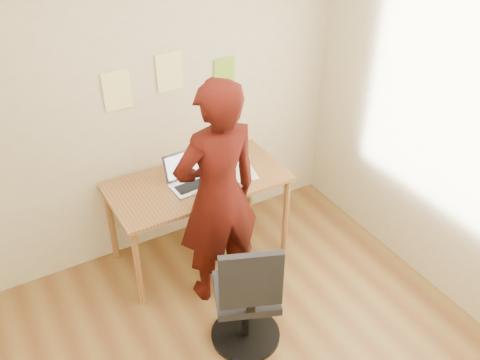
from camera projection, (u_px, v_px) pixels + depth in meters
room at (255, 230)px, 2.71m from camera, size 3.58×3.58×2.78m
desk at (198, 190)px, 4.22m from camera, size 1.40×0.70×0.74m
laptop at (189, 178)px, 4.11m from camera, size 0.34×0.30×0.23m
paper_sheet at (241, 171)px, 4.28m from camera, size 0.26×0.33×0.00m
phone at (227, 188)px, 4.08m from camera, size 0.09×0.13×0.01m
wall_note_left at (117, 91)px, 3.85m from camera, size 0.21×0.00×0.30m
wall_note_mid at (170, 72)px, 3.99m from camera, size 0.21×0.00×0.30m
wall_note_right at (224, 73)px, 4.24m from camera, size 0.18×0.00×0.24m
office_chair at (247, 302)px, 3.56m from camera, size 0.54×0.55×0.95m
person at (218, 196)px, 3.75m from camera, size 0.66×0.44×1.78m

